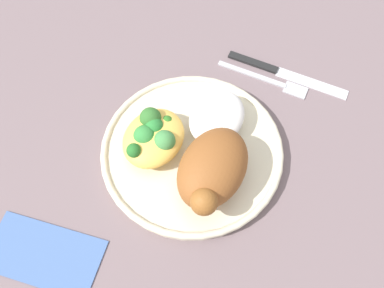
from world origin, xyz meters
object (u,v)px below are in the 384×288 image
object	(u,v)px
knife	(277,70)
napkin	(44,254)
plate	(192,151)
rice_pile	(217,117)
roasted_chicken	(212,169)
mac_cheese_with_broccoli	(153,136)
fork	(267,79)

from	to	relation	value
knife	napkin	bearing A→B (deg)	-20.38
plate	rice_pile	bearing A→B (deg)	165.86
knife	plate	bearing A→B (deg)	-14.83
roasted_chicken	rice_pile	world-z (taller)	roasted_chicken
roasted_chicken	napkin	bearing A→B (deg)	-38.61
roasted_chicken	mac_cheese_with_broccoli	world-z (taller)	roasted_chicken
plate	napkin	world-z (taller)	plate
plate	roasted_chicken	xyz separation A→B (m)	(0.03, 0.04, 0.04)
fork	knife	xyz separation A→B (m)	(-0.02, 0.01, 0.00)
knife	roasted_chicken	bearing A→B (deg)	-1.70
knife	mac_cheese_with_broccoli	bearing A→B (deg)	-25.55
fork	roasted_chicken	bearing A→B (deg)	-0.21
napkin	rice_pile	bearing A→B (deg)	156.86
plate	mac_cheese_with_broccoli	xyz separation A→B (m)	(0.02, -0.05, 0.03)
mac_cheese_with_broccoli	knife	xyz separation A→B (m)	(-0.20, 0.10, -0.03)
rice_pile	mac_cheese_with_broccoli	size ratio (longest dim) A/B	0.98
plate	fork	xyz separation A→B (m)	(-0.16, 0.04, -0.01)
rice_pile	fork	world-z (taller)	rice_pile
fork	napkin	bearing A→B (deg)	-20.75
plate	fork	size ratio (longest dim) A/B	1.72
rice_pile	knife	size ratio (longest dim) A/B	0.47
napkin	mac_cheese_with_broccoli	bearing A→B (deg)	165.69
roasted_chicken	napkin	xyz separation A→B (m)	(0.17, -0.14, -0.05)
roasted_chicken	knife	size ratio (longest dim) A/B	0.63
fork	knife	size ratio (longest dim) A/B	0.75
plate	napkin	bearing A→B (deg)	-25.15
mac_cheese_with_broccoli	fork	size ratio (longest dim) A/B	0.64
mac_cheese_with_broccoli	fork	distance (m)	0.21
roasted_chicken	knife	bearing A→B (deg)	178.30
mac_cheese_with_broccoli	napkin	xyz separation A→B (m)	(0.19, -0.05, -0.04)
rice_pile	mac_cheese_with_broccoli	bearing A→B (deg)	-42.59
mac_cheese_with_broccoli	fork	bearing A→B (deg)	153.14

